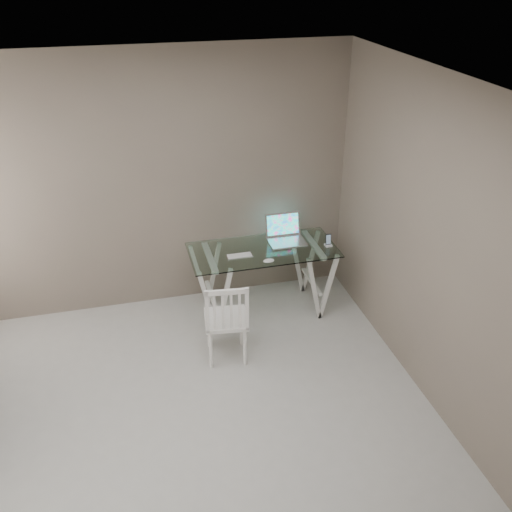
{
  "coord_description": "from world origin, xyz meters",
  "views": [
    {
      "loc": [
        -0.39,
        -3.2,
        3.48
      ],
      "look_at": [
        0.82,
        1.44,
        0.85
      ],
      "focal_mm": 40.0,
      "sensor_mm": 36.0,
      "label": 1
    }
  ],
  "objects": [
    {
      "name": "mouse",
      "position": [
        0.95,
        1.47,
        0.76
      ],
      "size": [
        0.11,
        0.07,
        0.04
      ],
      "primitive_type": "ellipsoid",
      "color": "silver",
      "rests_on": "desk"
    },
    {
      "name": "laptop",
      "position": [
        1.25,
        1.89,
        0.81
      ],
      "size": [
        0.38,
        0.33,
        0.26
      ],
      "color": "silver",
      "rests_on": "desk"
    },
    {
      "name": "room",
      "position": [
        -0.06,
        0.02,
        1.72
      ],
      "size": [
        4.5,
        4.52,
        2.71
      ],
      "color": "#ABA9A4",
      "rests_on": "ground"
    },
    {
      "name": "desk",
      "position": [
        0.97,
        1.74,
        0.38
      ],
      "size": [
        1.5,
        0.7,
        0.75
      ],
      "color": "silver",
      "rests_on": "ground"
    },
    {
      "name": "phone_dock",
      "position": [
        1.64,
        1.65,
        0.78
      ],
      "size": [
        0.07,
        0.07,
        0.13
      ],
      "color": "white",
      "rests_on": "desk"
    },
    {
      "name": "chair",
      "position": [
        0.43,
        1.02,
        0.47
      ],
      "size": [
        0.44,
        0.44,
        0.86
      ],
      "rotation": [
        0.0,
        0.0,
        -0.12
      ],
      "color": "white",
      "rests_on": "ground"
    },
    {
      "name": "keyboard",
      "position": [
        0.7,
        1.66,
        0.75
      ],
      "size": [
        0.26,
        0.11,
        0.01
      ],
      "primitive_type": "cube",
      "color": "silver",
      "rests_on": "desk"
    }
  ]
}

